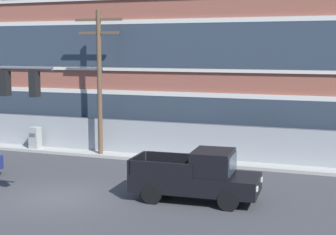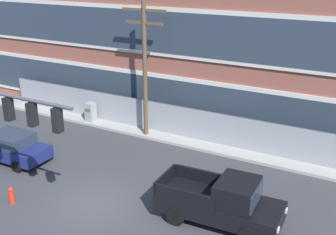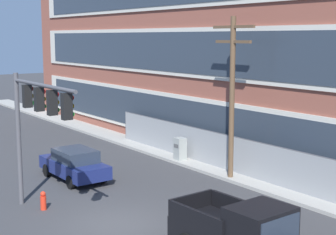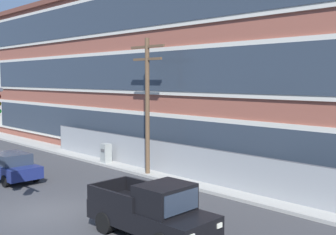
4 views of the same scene
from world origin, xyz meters
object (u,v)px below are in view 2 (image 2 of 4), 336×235
at_px(pickup_truck_black, 222,202).
at_px(fire_hydrant, 12,195).
at_px(traffic_signal_mast, 3,121).
at_px(utility_pole_near_corner, 145,64).
at_px(electrical_cabinet, 91,113).
at_px(sedan_navy, 10,146).

xyz_separation_m(pickup_truck_black, fire_hydrant, (-8.60, -3.09, -0.58)).
height_order(traffic_signal_mast, utility_pole_near_corner, utility_pole_near_corner).
height_order(pickup_truck_black, electrical_cabinet, pickup_truck_black).
xyz_separation_m(electrical_cabinet, fire_hydrant, (3.18, -9.38, -0.32)).
bearing_deg(fire_hydrant, utility_pole_near_corner, 82.95).
bearing_deg(traffic_signal_mast, pickup_truck_black, 24.30).
relative_size(utility_pole_near_corner, fire_hydrant, 10.25).
bearing_deg(utility_pole_near_corner, electrical_cabinet, 178.50).
bearing_deg(pickup_truck_black, fire_hydrant, -160.22).
bearing_deg(traffic_signal_mast, fire_hydrant, 147.59).
relative_size(traffic_signal_mast, fire_hydrant, 7.37).
bearing_deg(electrical_cabinet, utility_pole_near_corner, -1.50).
height_order(electrical_cabinet, fire_hydrant, electrical_cabinet).
relative_size(traffic_signal_mast, utility_pole_near_corner, 0.72).
distance_m(traffic_signal_mast, electrical_cabinet, 11.14).
bearing_deg(sedan_navy, utility_pole_near_corner, 54.19).
height_order(utility_pole_near_corner, fire_hydrant, utility_pole_near_corner).
bearing_deg(fire_hydrant, electrical_cabinet, 108.74).
bearing_deg(utility_pole_near_corner, fire_hydrant, -97.05).
bearing_deg(pickup_truck_black, sedan_navy, -179.54).
relative_size(pickup_truck_black, electrical_cabinet, 3.64).
bearing_deg(pickup_truck_black, traffic_signal_mast, -155.70).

